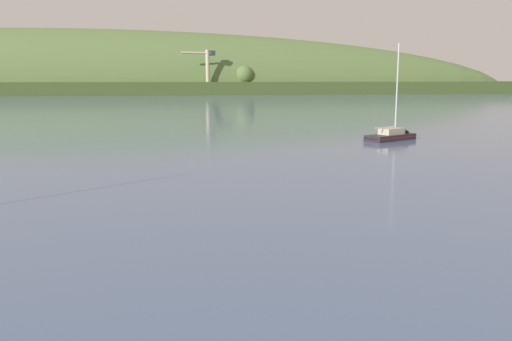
# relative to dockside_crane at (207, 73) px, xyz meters

# --- Properties ---
(far_shoreline_hill) EXTENTS (535.76, 74.26, 56.57)m
(far_shoreline_hill) POSITION_rel_dockside_crane_xyz_m (-58.40, 27.45, -8.55)
(far_shoreline_hill) COLOR #3C4E24
(far_shoreline_hill) RESTS_ON ground
(dockside_crane) EXTENTS (13.83, 4.03, 18.19)m
(dockside_crane) POSITION_rel_dockside_crane_xyz_m (0.00, 0.00, 0.00)
(dockside_crane) COLOR #4C4C51
(dockside_crane) RESTS_ON ground
(sailboat_far_left) EXTENTS (7.18, 5.06, 11.39)m
(sailboat_far_left) POSITION_rel_dockside_crane_xyz_m (4.35, -166.41, -8.62)
(sailboat_far_left) COLOR #232328
(sailboat_far_left) RESTS_ON ground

